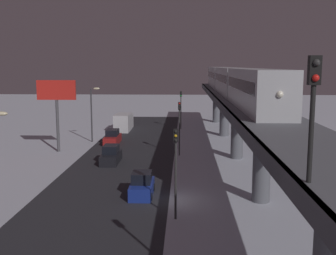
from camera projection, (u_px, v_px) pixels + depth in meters
ground_plane at (168, 200)px, 33.00m from camera, size 240.00×240.00×0.00m
avenue_asphalt at (101, 199)px, 33.21m from camera, size 11.00×107.61×0.01m
elevated_railway at (262, 126)px, 31.81m from camera, size 5.00×107.61×6.98m
subway_train at (231, 80)px, 53.59m from camera, size 2.94×55.47×3.40m
rail_signal at (313, 97)px, 12.72m from camera, size 0.36×0.41×4.00m
sedan_blue at (142, 186)px, 34.07m from camera, size 1.91×4.07×1.97m
sedan_red at (113, 138)px, 56.77m from camera, size 1.80×4.78×1.97m
sedan_black at (111, 156)px, 45.55m from camera, size 1.80×4.59×1.97m
box_truck at (124, 122)px, 68.59m from camera, size 2.40×7.40×2.80m
traffic_light_near at (176, 161)px, 28.31m from camera, size 0.32×0.44×6.40m
traffic_light_mid at (179, 121)px, 48.82m from camera, size 0.32×0.44×6.40m
traffic_light_far at (181, 104)px, 69.33m from camera, size 0.32×0.44×6.40m
commercial_billboard at (57, 97)px, 50.48m from camera, size 4.80×0.36×8.90m
street_lamp_far at (93, 108)px, 57.43m from camera, size 1.35×0.44×7.65m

